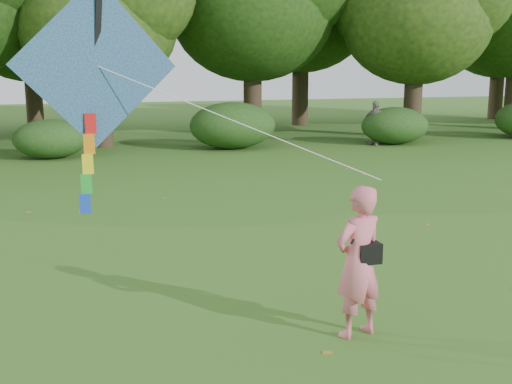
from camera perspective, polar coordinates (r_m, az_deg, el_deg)
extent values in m
plane|color=#265114|center=(8.62, 7.68, -12.19)|extent=(100.00, 100.00, 0.00)
imported|color=#DC6779|center=(8.20, 9.08, -6.17)|extent=(0.82, 0.66, 1.96)
imported|color=gray|center=(27.53, 10.52, 6.05)|extent=(1.04, 1.13, 1.86)
cube|color=black|center=(8.19, 9.96, -5.36)|extent=(0.30, 0.20, 0.26)
cylinder|color=black|center=(8.03, 9.32, -2.87)|extent=(0.33, 0.14, 0.47)
cube|color=#265CA6|center=(8.40, -14.05, 10.86)|extent=(2.07, 0.53, 2.11)
cube|color=black|center=(8.43, -14.06, 10.86)|extent=(0.24, 0.45, 1.91)
cylinder|color=white|center=(7.99, -1.67, 6.22)|extent=(3.30, 1.40, 1.39)
cube|color=red|center=(8.46, -14.49, 5.91)|extent=(0.14, 0.06, 0.26)
cube|color=orange|center=(8.48, -14.61, 4.15)|extent=(0.14, 0.06, 0.26)
cube|color=yellow|center=(8.52, -14.72, 2.41)|extent=(0.14, 0.06, 0.26)
cube|color=green|center=(8.56, -14.83, 0.68)|extent=(0.14, 0.06, 0.26)
cube|color=blue|center=(8.61, -14.95, -1.03)|extent=(0.14, 0.06, 0.26)
cylinder|color=#3A2D1E|center=(27.30, -13.52, 7.24)|extent=(0.80, 0.80, 3.15)
ellipsoid|color=#1E3F11|center=(27.27, -13.86, 14.24)|extent=(6.40, 6.40, 5.44)
cylinder|color=#3A2D1E|center=(30.39, -0.30, 8.45)|extent=(0.86, 0.86, 3.67)
ellipsoid|color=#1E3F11|center=(30.43, -0.31, 15.85)|extent=(7.60, 7.60, 6.46)
cylinder|color=#3A2D1E|center=(30.80, 13.77, 7.94)|extent=(0.83, 0.83, 3.43)
ellipsoid|color=#1E3F11|center=(30.81, 14.09, 14.60)|extent=(6.80, 6.80, 5.78)
cylinder|color=#3A2D1E|center=(34.79, -19.13, 8.06)|extent=(0.84, 0.84, 3.50)
ellipsoid|color=#1E3F11|center=(34.80, -19.54, 14.10)|extent=(7.00, 7.00, 5.95)
cylinder|color=#3A2D1E|center=(35.89, 3.95, 9.17)|extent=(0.90, 0.90, 4.02)
ellipsoid|color=#1E3F11|center=(35.96, 4.04, 15.80)|extent=(7.80, 7.80, 6.63)
cylinder|color=#3A2D1E|center=(42.54, 20.58, 8.52)|extent=(0.85, 0.85, 3.57)
ellipsoid|color=#1E3F11|center=(42.56, 20.95, 13.58)|extent=(7.20, 7.20, 6.12)
ellipsoid|color=#264919|center=(24.47, -17.79, 4.52)|extent=(2.66, 2.09, 1.42)
ellipsoid|color=#264919|center=(25.99, -2.10, 5.94)|extent=(3.50, 2.75, 1.88)
ellipsoid|color=#264919|center=(28.07, 12.24, 5.79)|extent=(2.94, 2.31, 1.58)
cube|color=olive|center=(14.31, 15.00, -2.83)|extent=(0.12, 0.14, 0.01)
cube|color=olive|center=(15.58, -15.35, -1.69)|extent=(0.10, 0.13, 0.01)
cube|color=olive|center=(16.68, -8.12, -0.54)|extent=(0.12, 0.14, 0.01)
cube|color=olive|center=(21.26, 8.05, 2.06)|extent=(0.13, 0.14, 0.01)
cube|color=olive|center=(20.28, 9.52, 1.56)|extent=(0.14, 0.12, 0.01)
cube|color=olive|center=(15.90, -19.65, -1.70)|extent=(0.14, 0.14, 0.01)
cube|color=olive|center=(8.01, 6.37, -14.02)|extent=(0.14, 0.11, 0.01)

